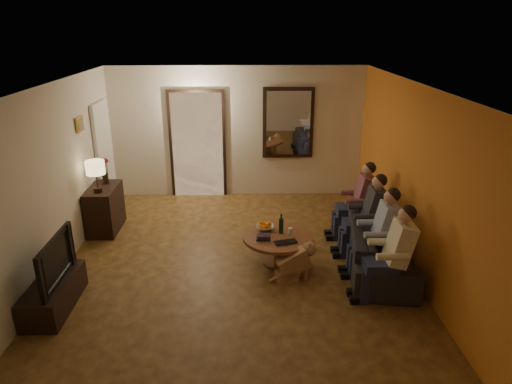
{
  "coord_description": "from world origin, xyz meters",
  "views": [
    {
      "loc": [
        0.15,
        -5.9,
        3.37
      ],
      "look_at": [
        0.3,
        0.3,
        1.05
      ],
      "focal_mm": 32.0,
      "sensor_mm": 36.0,
      "label": 1
    }
  ],
  "objects_px": {
    "table_lamp": "(96,176)",
    "person_c": "(369,219)",
    "tv": "(48,260)",
    "person_d": "(359,204)",
    "person_a": "(394,257)",
    "dresser": "(105,209)",
    "bowl": "(265,228)",
    "tv_stand": "(54,294)",
    "person_b": "(380,236)",
    "dog": "(294,261)",
    "wine_bottle": "(281,223)",
    "laptop": "(287,244)",
    "sofa": "(379,245)",
    "coffee_table": "(278,250)"
  },
  "relations": [
    {
      "from": "table_lamp",
      "to": "person_c",
      "type": "relative_size",
      "value": 0.45
    },
    {
      "from": "tv",
      "to": "person_d",
      "type": "height_order",
      "value": "person_d"
    },
    {
      "from": "person_a",
      "to": "person_c",
      "type": "bearing_deg",
      "value": 90.0
    },
    {
      "from": "dresser",
      "to": "bowl",
      "type": "distance_m",
      "value": 2.88
    },
    {
      "from": "tv_stand",
      "to": "person_c",
      "type": "height_order",
      "value": "person_c"
    },
    {
      "from": "dresser",
      "to": "table_lamp",
      "type": "relative_size",
      "value": 1.6
    },
    {
      "from": "person_c",
      "to": "person_b",
      "type": "bearing_deg",
      "value": -90.0
    },
    {
      "from": "person_b",
      "to": "dog",
      "type": "distance_m",
      "value": 1.24
    },
    {
      "from": "person_b",
      "to": "tv",
      "type": "bearing_deg",
      "value": -170.86
    },
    {
      "from": "dresser",
      "to": "wine_bottle",
      "type": "relative_size",
      "value": 2.79
    },
    {
      "from": "person_b",
      "to": "wine_bottle",
      "type": "height_order",
      "value": "person_b"
    },
    {
      "from": "table_lamp",
      "to": "tv_stand",
      "type": "bearing_deg",
      "value": -90.0
    },
    {
      "from": "person_b",
      "to": "person_d",
      "type": "height_order",
      "value": "same"
    },
    {
      "from": "dresser",
      "to": "wine_bottle",
      "type": "distance_m",
      "value": 3.14
    },
    {
      "from": "tv_stand",
      "to": "bowl",
      "type": "relative_size",
      "value": 4.31
    },
    {
      "from": "wine_bottle",
      "to": "dog",
      "type": "bearing_deg",
      "value": -76.03
    },
    {
      "from": "laptop",
      "to": "tv_stand",
      "type": "bearing_deg",
      "value": 178.47
    },
    {
      "from": "dresser",
      "to": "table_lamp",
      "type": "xyz_separation_m",
      "value": [
        0.0,
        -0.22,
        0.65
      ]
    },
    {
      "from": "dog",
      "to": "person_a",
      "type": "bearing_deg",
      "value": -37.3
    },
    {
      "from": "person_a",
      "to": "dresser",
      "type": "bearing_deg",
      "value": 152.48
    },
    {
      "from": "tv_stand",
      "to": "sofa",
      "type": "bearing_deg",
      "value": 12.74
    },
    {
      "from": "person_d",
      "to": "bowl",
      "type": "xyz_separation_m",
      "value": [
        -1.56,
        -0.62,
        -0.12
      ]
    },
    {
      "from": "table_lamp",
      "to": "tv_stand",
      "type": "height_order",
      "value": "table_lamp"
    },
    {
      "from": "table_lamp",
      "to": "person_b",
      "type": "bearing_deg",
      "value": -18.15
    },
    {
      "from": "coffee_table",
      "to": "person_c",
      "type": "bearing_deg",
      "value": 9.88
    },
    {
      "from": "person_c",
      "to": "laptop",
      "type": "relative_size",
      "value": 3.65
    },
    {
      "from": "person_c",
      "to": "bowl",
      "type": "relative_size",
      "value": 4.63
    },
    {
      "from": "dog",
      "to": "laptop",
      "type": "bearing_deg",
      "value": 102.3
    },
    {
      "from": "wine_bottle",
      "to": "tv_stand",
      "type": "bearing_deg",
      "value": -158.61
    },
    {
      "from": "sofa",
      "to": "coffee_table",
      "type": "bearing_deg",
      "value": 96.87
    },
    {
      "from": "dog",
      "to": "dresser",
      "type": "bearing_deg",
      "value": 136.4
    },
    {
      "from": "table_lamp",
      "to": "person_b",
      "type": "relative_size",
      "value": 0.45
    },
    {
      "from": "person_b",
      "to": "bowl",
      "type": "bearing_deg",
      "value": 159.62
    },
    {
      "from": "tv",
      "to": "laptop",
      "type": "distance_m",
      "value": 3.07
    },
    {
      "from": "person_b",
      "to": "tv_stand",
      "type": "bearing_deg",
      "value": -170.86
    },
    {
      "from": "dresser",
      "to": "person_b",
      "type": "bearing_deg",
      "value": -20.79
    },
    {
      "from": "dresser",
      "to": "sofa",
      "type": "xyz_separation_m",
      "value": [
        4.35,
        -1.31,
        -0.07
      ]
    },
    {
      "from": "tv_stand",
      "to": "person_c",
      "type": "distance_m",
      "value": 4.46
    },
    {
      "from": "tv_stand",
      "to": "person_d",
      "type": "bearing_deg",
      "value": 23.91
    },
    {
      "from": "laptop",
      "to": "person_d",
      "type": "bearing_deg",
      "value": 25.25
    },
    {
      "from": "dresser",
      "to": "laptop",
      "type": "height_order",
      "value": "dresser"
    },
    {
      "from": "table_lamp",
      "to": "person_d",
      "type": "distance_m",
      "value": 4.27
    },
    {
      "from": "person_d",
      "to": "dog",
      "type": "xyz_separation_m",
      "value": [
        -1.19,
        -1.3,
        -0.32
      ]
    },
    {
      "from": "sofa",
      "to": "laptop",
      "type": "relative_size",
      "value": 6.6
    },
    {
      "from": "table_lamp",
      "to": "person_b",
      "type": "distance_m",
      "value": 4.49
    },
    {
      "from": "tv_stand",
      "to": "tv",
      "type": "xyz_separation_m",
      "value": [
        0.0,
        0.0,
        0.48
      ]
    },
    {
      "from": "tv",
      "to": "bowl",
      "type": "xyz_separation_m",
      "value": [
        2.69,
        1.26,
        -0.18
      ]
    },
    {
      "from": "table_lamp",
      "to": "person_c",
      "type": "height_order",
      "value": "table_lamp"
    },
    {
      "from": "table_lamp",
      "to": "person_d",
      "type": "height_order",
      "value": "table_lamp"
    },
    {
      "from": "person_a",
      "to": "person_d",
      "type": "distance_m",
      "value": 1.8
    }
  ]
}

